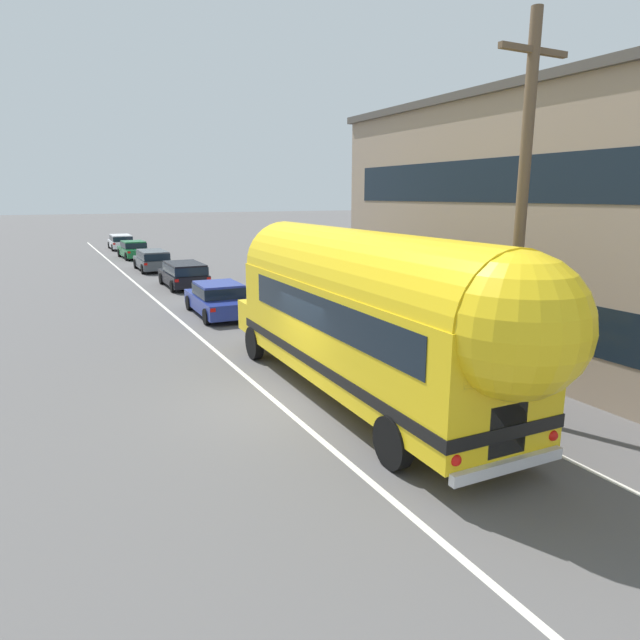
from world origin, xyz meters
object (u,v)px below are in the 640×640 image
(car_lead, at_px, (218,298))
(car_fourth, at_px, (134,249))
(car_fifth, at_px, (121,241))
(car_third, at_px, (152,259))
(utility_pole, at_px, (521,218))
(painted_bus, at_px, (369,311))
(car_second, at_px, (184,273))

(car_lead, height_order, car_fourth, same)
(car_fifth, bearing_deg, car_third, -90.74)
(car_third, bearing_deg, utility_pole, -85.14)
(car_third, height_order, car_fifth, same)
(utility_pole, bearing_deg, painted_bus, 141.93)
(utility_pole, relative_size, car_second, 1.90)
(utility_pole, relative_size, car_lead, 1.84)
(painted_bus, bearing_deg, car_third, 89.93)
(car_second, height_order, car_fifth, same)
(utility_pole, xyz_separation_m, painted_bus, (-2.49, 1.95, -2.12))
(painted_bus, height_order, car_fourth, painted_bus)
(car_lead, xyz_separation_m, car_third, (0.20, 15.45, 0.05))
(car_lead, distance_m, car_fifth, 31.86)
(car_lead, distance_m, car_second, 7.73)
(car_fourth, xyz_separation_m, car_fifth, (0.11, 8.01, 0.06))
(car_second, height_order, car_third, same)
(painted_bus, xyz_separation_m, car_fourth, (0.13, 35.30, -1.56))
(car_fourth, relative_size, car_fifth, 1.04)
(car_second, relative_size, car_third, 0.99)
(car_second, distance_m, car_fourth, 16.13)
(painted_bus, bearing_deg, car_lead, 90.82)
(utility_pole, relative_size, car_fourth, 1.83)
(utility_pole, relative_size, car_fifth, 1.90)
(utility_pole, distance_m, car_second, 21.54)
(car_second, distance_m, car_fifth, 24.14)
(utility_pole, xyz_separation_m, car_fourth, (-2.36, 37.25, -3.68))
(car_fourth, bearing_deg, car_fifth, 89.21)
(utility_pole, distance_m, car_third, 29.18)
(utility_pole, bearing_deg, car_fifth, 92.84)
(car_second, bearing_deg, car_lead, -93.21)
(car_lead, relative_size, car_fourth, 0.99)
(utility_pole, xyz_separation_m, car_second, (-2.22, 21.12, -3.63))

